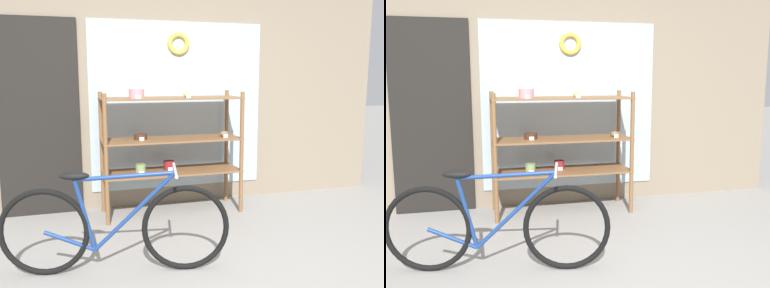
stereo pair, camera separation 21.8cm
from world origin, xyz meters
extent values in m
cube|color=gray|center=(0.00, 2.27, 1.98)|extent=(5.61, 0.08, 3.96)
cube|color=#A3B7C1|center=(0.20, 2.22, 1.15)|extent=(2.02, 0.02, 1.90)
cube|color=black|center=(-1.33, 2.21, 1.05)|extent=(0.84, 0.03, 2.10)
torus|color=gold|center=(0.20, 2.20, 1.85)|extent=(0.26, 0.06, 0.26)
cylinder|color=brown|center=(-0.70, 1.66, 0.66)|extent=(0.04, 0.04, 1.33)
cylinder|color=brown|center=(0.76, 1.66, 0.66)|extent=(0.04, 0.04, 1.33)
cylinder|color=brown|center=(-0.70, 2.11, 0.66)|extent=(0.04, 0.04, 1.33)
cylinder|color=brown|center=(0.76, 2.11, 0.66)|extent=(0.04, 0.04, 1.33)
cube|color=brown|center=(0.03, 1.88, 0.46)|extent=(1.50, 0.49, 0.02)
cube|color=brown|center=(0.03, 1.88, 0.82)|extent=(1.50, 0.49, 0.02)
cube|color=brown|center=(0.03, 1.88, 1.26)|extent=(1.50, 0.49, 0.02)
ellipsoid|color=tan|center=(0.17, 1.76, 1.30)|extent=(0.08, 0.07, 0.06)
cube|color=white|center=(0.17, 1.71, 1.29)|extent=(0.05, 0.00, 0.04)
cylinder|color=#422619|center=(-0.31, 1.91, 0.86)|extent=(0.14, 0.14, 0.06)
cube|color=white|center=(-0.31, 1.83, 0.84)|extent=(0.05, 0.00, 0.04)
ellipsoid|color=brown|center=(0.62, 1.84, 0.86)|extent=(0.09, 0.08, 0.06)
cube|color=white|center=(0.62, 1.78, 0.84)|extent=(0.05, 0.00, 0.04)
cylinder|color=maroon|center=(0.01, 1.94, 0.52)|extent=(0.12, 0.12, 0.10)
cube|color=white|center=(0.01, 1.88, 0.49)|extent=(0.05, 0.00, 0.04)
cylinder|color=pink|center=(-0.36, 1.80, 1.32)|extent=(0.16, 0.16, 0.09)
cube|color=white|center=(-0.36, 1.71, 1.29)|extent=(0.05, 0.00, 0.04)
cylinder|color=#7A995B|center=(-0.32, 1.85, 0.52)|extent=(0.11, 0.11, 0.10)
cube|color=white|center=(-0.32, 1.79, 0.49)|extent=(0.05, 0.00, 0.04)
torus|color=black|center=(-1.27, 0.68, 0.34)|extent=(0.67, 0.18, 0.68)
torus|color=black|center=(-0.22, 0.46, 0.34)|extent=(0.67, 0.18, 0.68)
cylinder|color=navy|center=(-0.60, 0.54, 0.48)|extent=(0.63, 0.16, 0.61)
cylinder|color=navy|center=(-0.67, 0.56, 0.76)|extent=(0.74, 0.19, 0.07)
cylinder|color=navy|center=(-0.97, 0.62, 0.46)|extent=(0.17, 0.07, 0.56)
cylinder|color=navy|center=(-1.09, 0.65, 0.26)|extent=(0.38, 0.11, 0.18)
ellipsoid|color=black|center=(-1.03, 0.63, 0.77)|extent=(0.23, 0.13, 0.06)
cylinder|color=#B2B2B7|center=(-0.30, 0.48, 0.80)|extent=(0.12, 0.46, 0.02)
camera|label=1|loc=(-1.10, -2.56, 1.51)|focal=40.00mm
camera|label=2|loc=(-0.89, -2.62, 1.51)|focal=40.00mm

